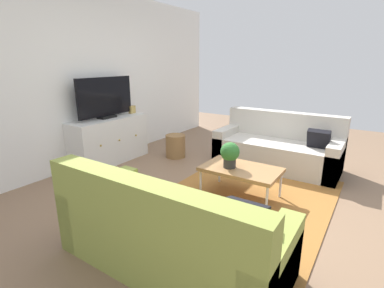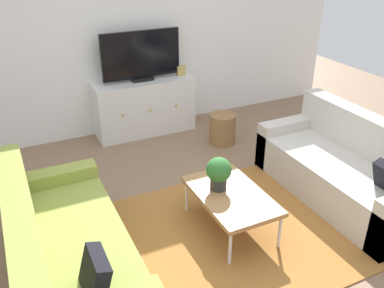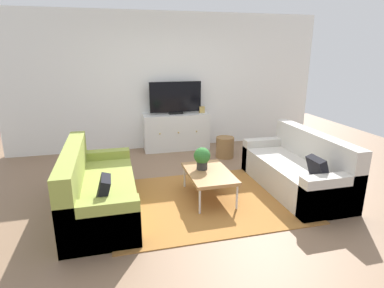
% 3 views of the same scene
% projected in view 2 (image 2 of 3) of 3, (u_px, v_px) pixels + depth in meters
% --- Properties ---
extents(ground_plane, '(10.00, 10.00, 0.00)m').
position_uv_depth(ground_plane, '(219.00, 226.00, 3.91)').
color(ground_plane, '#84664C').
extents(wall_back, '(6.40, 0.12, 2.70)m').
position_uv_depth(wall_back, '(126.00, 30.00, 5.34)').
color(wall_back, white).
rests_on(wall_back, ground_plane).
extents(area_rug, '(2.50, 1.90, 0.01)m').
position_uv_depth(area_rug, '(227.00, 234.00, 3.78)').
color(area_rug, '#9E662D').
rests_on(area_rug, ground_plane).
extents(couch_left_side, '(0.82, 1.86, 0.84)m').
position_uv_depth(couch_left_side, '(61.00, 255.00, 3.14)').
color(couch_left_side, olive).
rests_on(couch_left_side, ground_plane).
extents(couch_right_side, '(0.82, 1.86, 0.84)m').
position_uv_depth(couch_right_side, '(347.00, 171.00, 4.25)').
color(couch_right_side, beige).
rests_on(couch_right_side, ground_plane).
extents(coffee_table, '(0.57, 0.92, 0.38)m').
position_uv_depth(coffee_table, '(231.00, 196.00, 3.72)').
color(coffee_table, '#A37547').
rests_on(coffee_table, ground_plane).
extents(potted_plant, '(0.23, 0.23, 0.31)m').
position_uv_depth(potted_plant, '(219.00, 172.00, 3.70)').
color(potted_plant, '#2D2D2D').
rests_on(potted_plant, coffee_table).
extents(tv_console, '(1.33, 0.47, 0.74)m').
position_uv_depth(tv_console, '(144.00, 107.00, 5.60)').
color(tv_console, silver).
rests_on(tv_console, ground_plane).
extents(flat_screen_tv, '(1.04, 0.16, 0.64)m').
position_uv_depth(flat_screen_tv, '(141.00, 56.00, 5.30)').
color(flat_screen_tv, black).
rests_on(flat_screen_tv, tv_console).
extents(mantel_clock, '(0.11, 0.07, 0.13)m').
position_uv_depth(mantel_clock, '(181.00, 70.00, 5.61)').
color(mantel_clock, tan).
rests_on(mantel_clock, tv_console).
extents(wicker_basket, '(0.34, 0.34, 0.39)m').
position_uv_depth(wicker_basket, '(222.00, 129.00, 5.38)').
color(wicker_basket, olive).
rests_on(wicker_basket, ground_plane).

